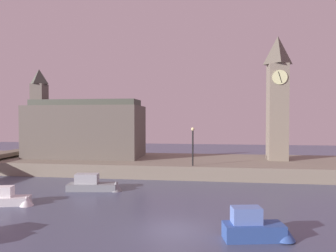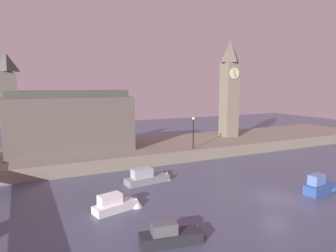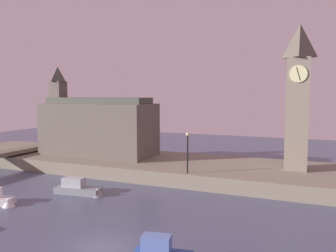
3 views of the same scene
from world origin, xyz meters
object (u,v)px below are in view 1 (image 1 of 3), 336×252
Objects in this scene: parliament_hall at (83,129)px; streetlamp at (193,142)px; clock_tower at (277,96)px; boat_tour_blue at (257,228)px; boat_cruiser_grey at (97,185)px; boat_ferry_white at (9,199)px.

parliament_hall is 15.78m from streetlamp.
clock_tower is 23.73m from boat_tour_blue.
boat_cruiser_grey is (6.29, -11.62, -4.71)m from parliament_hall.
streetlamp is at bearing 105.32° from boat_tour_blue.
boat_ferry_white is at bearing -133.03° from boat_cruiser_grey.
parliament_hall is 3.75× the size of boat_tour_blue.
boat_cruiser_grey is at bearing 143.10° from boat_tour_blue.
clock_tower is at bearing 30.46° from streetlamp.
clock_tower is 3.81× the size of boat_tour_blue.
parliament_hall is at bearing 159.02° from streetlamp.
clock_tower is at bearing 74.95° from boat_tour_blue.
boat_tour_blue is at bearing -13.50° from boat_ferry_white.
clock_tower is 2.86× the size of boat_cruiser_grey.
parliament_hall is 2.82× the size of boat_cruiser_grey.
parliament_hall reaches higher than boat_ferry_white.
boat_ferry_white is 7.21m from boat_cruiser_grey.
streetlamp is 16.40m from boat_tour_blue.
streetlamp is at bearing 40.19° from boat_ferry_white.
clock_tower is at bearing 36.31° from boat_ferry_white.
parliament_hall is 17.59m from boat_ferry_white.
boat_tour_blue reaches higher than boat_cruiser_grey.
clock_tower is 30.22m from boat_ferry_white.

